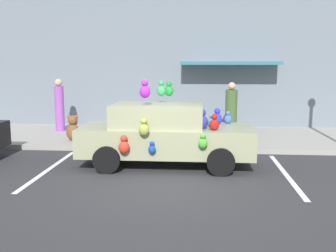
{
  "coord_description": "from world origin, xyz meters",
  "views": [
    {
      "loc": [
        0.75,
        -7.72,
        2.51
      ],
      "look_at": [
        -0.03,
        2.22,
        0.9
      ],
      "focal_mm": 40.97,
      "sensor_mm": 36.0,
      "label": 1
    }
  ],
  "objects_px": {
    "plush_covered_car": "(164,134)",
    "pedestrian_near_shopfront": "(60,106)",
    "teddy_bear_on_sidewalk": "(73,129)",
    "pedestrian_walking_past": "(231,111)"
  },
  "relations": [
    {
      "from": "plush_covered_car",
      "to": "pedestrian_near_shopfront",
      "type": "bearing_deg",
      "value": 136.45
    },
    {
      "from": "plush_covered_car",
      "to": "pedestrian_near_shopfront",
      "type": "distance_m",
      "value": 5.65
    },
    {
      "from": "plush_covered_car",
      "to": "teddy_bear_on_sidewalk",
      "type": "distance_m",
      "value": 3.74
    },
    {
      "from": "plush_covered_car",
      "to": "teddy_bear_on_sidewalk",
      "type": "relative_size",
      "value": 5.24
    },
    {
      "from": "teddy_bear_on_sidewalk",
      "to": "pedestrian_walking_past",
      "type": "xyz_separation_m",
      "value": [
        5.0,
        1.51,
        0.44
      ]
    },
    {
      "from": "pedestrian_walking_past",
      "to": "teddy_bear_on_sidewalk",
      "type": "bearing_deg",
      "value": -163.19
    },
    {
      "from": "plush_covered_car",
      "to": "teddy_bear_on_sidewalk",
      "type": "xyz_separation_m",
      "value": [
        -3.05,
        2.15,
        -0.28
      ]
    },
    {
      "from": "plush_covered_car",
      "to": "pedestrian_walking_past",
      "type": "relative_size",
      "value": 2.4
    },
    {
      "from": "plush_covered_car",
      "to": "pedestrian_walking_past",
      "type": "xyz_separation_m",
      "value": [
        1.95,
        3.66,
        0.16
      ]
    },
    {
      "from": "pedestrian_near_shopfront",
      "to": "pedestrian_walking_past",
      "type": "distance_m",
      "value": 6.05
    }
  ]
}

